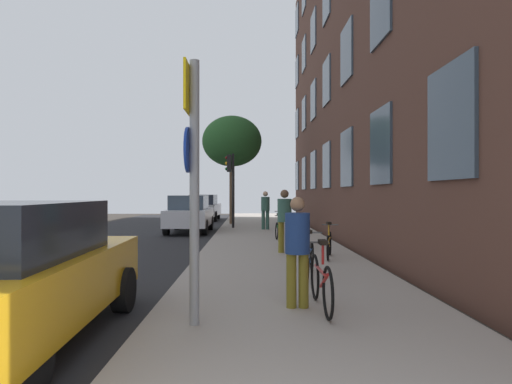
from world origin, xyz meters
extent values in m
plane|color=#332D28|center=(-2.40, 15.00, 0.00)|extent=(41.80, 41.80, 0.00)
cube|color=#232326|center=(-4.50, 15.00, 0.01)|extent=(7.00, 38.00, 0.01)
cube|color=#9E9389|center=(1.10, 15.00, 0.06)|extent=(4.20, 38.00, 0.12)
cube|color=#513328|center=(3.70, 14.50, 7.14)|extent=(0.50, 27.00, 14.28)
cube|color=#384756|center=(3.42, 5.57, 2.83)|extent=(0.06, 1.56, 1.79)
cube|color=#384756|center=(3.42, 9.14, 2.83)|extent=(0.06, 1.56, 1.79)
cube|color=#384756|center=(3.42, 12.71, 2.83)|extent=(0.06, 1.56, 1.79)
cube|color=#384756|center=(3.42, 16.29, 2.83)|extent=(0.06, 1.56, 1.79)
cube|color=#384756|center=(3.42, 19.86, 2.83)|extent=(0.06, 1.56, 1.79)
cube|color=#384756|center=(3.42, 23.43, 2.83)|extent=(0.06, 1.56, 1.79)
cube|color=#384756|center=(3.42, 27.00, 2.83)|extent=(0.06, 1.56, 1.79)
cube|color=#384756|center=(3.42, 9.14, 6.15)|extent=(0.06, 1.56, 1.79)
cube|color=#384756|center=(3.42, 12.71, 6.15)|extent=(0.06, 1.56, 1.79)
cube|color=#384756|center=(3.42, 16.29, 6.15)|extent=(0.06, 1.56, 1.79)
cube|color=#384756|center=(3.42, 19.86, 6.15)|extent=(0.06, 1.56, 1.79)
cube|color=#384756|center=(3.42, 23.43, 6.15)|extent=(0.06, 1.56, 1.79)
cube|color=#384756|center=(3.42, 27.00, 6.15)|extent=(0.06, 1.56, 1.79)
cube|color=#384756|center=(3.42, 19.86, 9.47)|extent=(0.06, 1.56, 1.79)
cube|color=#384756|center=(3.42, 23.43, 9.47)|extent=(0.06, 1.56, 1.79)
cube|color=#384756|center=(3.42, 27.00, 9.47)|extent=(0.06, 1.56, 1.79)
cube|color=#384756|center=(3.42, 27.00, 12.78)|extent=(0.06, 1.56, 1.79)
cylinder|color=gray|center=(-0.33, 4.30, 1.74)|extent=(0.12, 0.12, 3.24)
cube|color=yellow|center=(-0.41, 4.30, 3.01)|extent=(0.03, 0.60, 0.60)
cylinder|color=#14339E|center=(-0.41, 4.30, 2.26)|extent=(0.03, 0.56, 0.56)
cylinder|color=black|center=(-0.39, 19.36, 1.84)|extent=(0.12, 0.12, 3.44)
cube|color=black|center=(-0.57, 19.36, 3.11)|extent=(0.20, 0.24, 0.80)
sphere|color=#4B0707|center=(-0.68, 19.36, 3.37)|extent=(0.16, 0.16, 0.16)
sphere|color=orange|center=(-0.68, 19.36, 3.11)|extent=(0.16, 0.16, 0.16)
sphere|color=#083E11|center=(-0.68, 19.36, 2.85)|extent=(0.16, 0.16, 0.16)
cylinder|color=brown|center=(-0.54, 21.95, 1.82)|extent=(0.27, 0.27, 3.39)
ellipsoid|color=#235123|center=(-0.54, 21.95, 4.44)|extent=(3.10, 3.10, 2.64)
torus|color=black|center=(1.34, 5.54, 0.46)|extent=(0.04, 0.69, 0.68)
torus|color=black|center=(1.34, 4.46, 0.46)|extent=(0.04, 0.69, 0.68)
cylinder|color=#B21E1E|center=(1.34, 5.00, 0.65)|extent=(0.05, 0.92, 0.04)
cylinder|color=#B21E1E|center=(1.34, 4.73, 0.57)|extent=(0.05, 0.56, 0.30)
cylinder|color=#B21E1E|center=(1.34, 4.84, 0.90)|extent=(0.04, 0.04, 0.28)
cube|color=black|center=(1.34, 4.84, 1.06)|extent=(0.10, 0.24, 0.06)
cylinder|color=#4C4C4C|center=(1.34, 5.54, 0.98)|extent=(0.42, 0.03, 0.03)
torus|color=black|center=(1.64, 7.93, 0.43)|extent=(0.17, 0.61, 0.62)
torus|color=black|center=(1.40, 6.87, 0.43)|extent=(0.17, 0.61, 0.62)
cylinder|color=#194C99|center=(1.52, 7.40, 0.60)|extent=(0.25, 0.91, 0.04)
cylinder|color=#194C99|center=(1.46, 7.13, 0.52)|extent=(0.17, 0.55, 0.30)
cylinder|color=#194C99|center=(1.48, 7.24, 0.84)|extent=(0.04, 0.04, 0.28)
cube|color=black|center=(1.48, 7.24, 1.00)|extent=(0.10, 0.24, 0.06)
cylinder|color=#4C4C4C|center=(1.64, 7.93, 0.92)|extent=(0.42, 0.12, 0.03)
torus|color=black|center=(2.45, 10.26, 0.43)|extent=(0.18, 0.60, 0.61)
torus|color=black|center=(2.22, 9.34, 0.43)|extent=(0.18, 0.60, 0.61)
cylinder|color=#C68C19|center=(2.33, 9.80, 0.59)|extent=(0.23, 0.80, 0.04)
cylinder|color=#C68C19|center=(2.28, 9.57, 0.52)|extent=(0.16, 0.49, 0.27)
cylinder|color=#C68C19|center=(2.30, 9.66, 0.83)|extent=(0.04, 0.04, 0.28)
cube|color=black|center=(2.30, 9.66, 0.99)|extent=(0.10, 0.24, 0.06)
cylinder|color=#4C4C4C|center=(2.45, 10.26, 0.91)|extent=(0.42, 0.13, 0.03)
torus|color=black|center=(2.03, 12.74, 0.46)|extent=(0.18, 0.68, 0.68)
torus|color=black|center=(1.81, 11.66, 0.46)|extent=(0.18, 0.68, 0.68)
cylinder|color=black|center=(1.92, 12.20, 0.65)|extent=(0.23, 0.92, 0.04)
cylinder|color=black|center=(1.87, 11.93, 0.56)|extent=(0.16, 0.56, 0.30)
cylinder|color=black|center=(1.89, 12.04, 0.90)|extent=(0.04, 0.04, 0.28)
cube|color=black|center=(1.89, 12.04, 1.06)|extent=(0.10, 0.24, 0.06)
cylinder|color=#4C4C4C|center=(2.03, 12.74, 0.98)|extent=(0.42, 0.11, 0.03)
torus|color=black|center=(1.51, 15.08, 0.42)|extent=(0.16, 0.60, 0.60)
torus|color=black|center=(1.31, 14.12, 0.42)|extent=(0.16, 0.60, 0.60)
cylinder|color=#267233|center=(1.41, 14.60, 0.59)|extent=(0.21, 0.83, 0.04)
cylinder|color=#267233|center=(1.36, 14.36, 0.51)|extent=(0.15, 0.51, 0.28)
cylinder|color=#267233|center=(1.38, 14.45, 0.82)|extent=(0.04, 0.04, 0.28)
cube|color=black|center=(1.38, 14.45, 0.98)|extent=(0.10, 0.24, 0.06)
cylinder|color=#4C4C4C|center=(1.51, 15.08, 0.90)|extent=(0.42, 0.11, 0.03)
torus|color=black|center=(1.64, 17.52, 0.45)|extent=(0.08, 0.66, 0.66)
torus|color=black|center=(1.59, 16.48, 0.45)|extent=(0.08, 0.66, 0.66)
cylinder|color=#C68C19|center=(1.62, 17.00, 0.63)|extent=(0.09, 0.89, 0.04)
cylinder|color=#C68C19|center=(1.60, 16.74, 0.55)|extent=(0.07, 0.54, 0.29)
cylinder|color=#C68C19|center=(1.61, 16.84, 0.88)|extent=(0.04, 0.04, 0.28)
cube|color=black|center=(1.61, 16.84, 1.04)|extent=(0.10, 0.24, 0.06)
cylinder|color=#4C4C4C|center=(1.64, 17.52, 0.96)|extent=(0.42, 0.05, 0.03)
cylinder|color=olive|center=(0.94, 5.07, 0.50)|extent=(0.14, 0.14, 0.76)
cylinder|color=olive|center=(1.11, 5.07, 0.50)|extent=(0.14, 0.14, 0.76)
cylinder|color=navy|center=(1.02, 5.07, 1.17)|extent=(0.47, 0.47, 0.57)
sphere|color=#936B4C|center=(1.02, 5.07, 1.57)|extent=(0.21, 0.21, 0.21)
cylinder|color=olive|center=(1.21, 10.80, 0.54)|extent=(0.16, 0.16, 0.83)
cylinder|color=olive|center=(1.40, 10.80, 0.54)|extent=(0.16, 0.16, 0.83)
cylinder|color=#33594C|center=(1.31, 10.80, 1.26)|extent=(0.51, 0.51, 0.62)
sphere|color=brown|center=(1.31, 10.80, 1.71)|extent=(0.23, 0.23, 0.23)
cylinder|color=#33594C|center=(0.99, 18.45, 0.53)|extent=(0.15, 0.15, 0.82)
cylinder|color=#33594C|center=(1.17, 18.45, 0.53)|extent=(0.15, 0.15, 0.82)
cylinder|color=#33594C|center=(1.08, 18.45, 1.25)|extent=(0.53, 0.53, 0.62)
sphere|color=tan|center=(1.08, 18.45, 1.70)|extent=(0.22, 0.22, 0.22)
cube|color=orange|center=(-2.31, 3.89, 0.68)|extent=(1.99, 4.46, 0.70)
cube|color=#1E232D|center=(-2.31, 3.67, 1.33)|extent=(1.63, 2.52, 0.60)
cylinder|color=black|center=(-3.15, 5.30, 0.33)|extent=(0.22, 0.64, 0.64)
cylinder|color=black|center=(-1.48, 5.30, 0.33)|extent=(0.22, 0.64, 0.64)
cylinder|color=black|center=(-1.48, 2.49, 0.33)|extent=(0.22, 0.64, 0.64)
cube|color=silver|center=(-2.24, 18.25, 0.68)|extent=(1.74, 4.23, 0.70)
cube|color=#384756|center=(-2.24, 18.04, 1.33)|extent=(1.46, 2.37, 0.60)
cylinder|color=black|center=(-3.02, 19.60, 0.33)|extent=(0.22, 0.64, 0.64)
cylinder|color=black|center=(-1.45, 19.60, 0.33)|extent=(0.22, 0.64, 0.64)
cylinder|color=black|center=(-3.02, 16.90, 0.33)|extent=(0.22, 0.64, 0.64)
cylinder|color=black|center=(-1.45, 16.90, 0.33)|extent=(0.22, 0.64, 0.64)
cube|color=#B7B7BC|center=(-2.48, 26.67, 0.68)|extent=(1.91, 4.23, 0.70)
cube|color=#1E232D|center=(-2.48, 26.46, 1.33)|extent=(1.56, 2.38, 0.60)
cylinder|color=black|center=(-3.29, 28.01, 0.33)|extent=(0.22, 0.64, 0.64)
cylinder|color=black|center=(-1.68, 28.01, 0.33)|extent=(0.22, 0.64, 0.64)
cylinder|color=black|center=(-3.29, 25.34, 0.33)|extent=(0.22, 0.64, 0.64)
cylinder|color=black|center=(-1.68, 25.34, 0.33)|extent=(0.22, 0.64, 0.64)
camera|label=1|loc=(0.34, -1.12, 1.73)|focal=30.99mm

